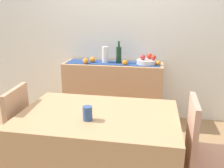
% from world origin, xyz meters
% --- Properties ---
extents(ground_plane, '(6.40, 6.40, 0.02)m').
position_xyz_m(ground_plane, '(0.00, 0.00, -0.01)').
color(ground_plane, '#9A7650').
rests_on(ground_plane, ground).
extents(room_wall_rear, '(6.40, 0.06, 2.70)m').
position_xyz_m(room_wall_rear, '(0.00, 1.18, 1.35)').
color(room_wall_rear, silver).
rests_on(room_wall_rear, ground).
extents(sideboard_console, '(1.36, 0.42, 0.84)m').
position_xyz_m(sideboard_console, '(-0.15, 0.92, 0.42)').
color(sideboard_console, tan).
rests_on(sideboard_console, ground).
extents(table_runner, '(1.28, 0.32, 0.01)m').
position_xyz_m(table_runner, '(-0.15, 0.92, 0.85)').
color(table_runner, navy).
rests_on(table_runner, sideboard_console).
extents(fruit_bowl, '(0.27, 0.27, 0.06)m').
position_xyz_m(fruit_bowl, '(0.30, 0.92, 0.88)').
color(fruit_bowl, silver).
rests_on(fruit_bowl, table_runner).
extents(apple_right, '(0.07, 0.07, 0.07)m').
position_xyz_m(apple_right, '(0.39, 0.91, 0.94)').
color(apple_right, red).
rests_on(apple_right, fruit_bowl).
extents(apple_center, '(0.07, 0.07, 0.07)m').
position_xyz_m(apple_center, '(0.25, 0.90, 0.94)').
color(apple_center, '#B1302E').
rests_on(apple_center, fruit_bowl).
extents(apple_upper, '(0.08, 0.08, 0.08)m').
position_xyz_m(apple_upper, '(0.34, 0.99, 0.94)').
color(apple_upper, red).
rests_on(apple_upper, fruit_bowl).
extents(wine_bottle, '(0.07, 0.07, 0.30)m').
position_xyz_m(wine_bottle, '(-0.07, 0.92, 0.96)').
color(wine_bottle, '#173520').
rests_on(wine_bottle, sideboard_console).
extents(ceramic_vase, '(0.09, 0.09, 0.22)m').
position_xyz_m(ceramic_vase, '(-0.26, 0.92, 0.96)').
color(ceramic_vase, silver).
rests_on(ceramic_vase, sideboard_console).
extents(orange_loose_near_bowl, '(0.08, 0.08, 0.08)m').
position_xyz_m(orange_loose_near_bowl, '(-0.44, 0.90, 0.88)').
color(orange_loose_near_bowl, orange).
rests_on(orange_loose_near_bowl, sideboard_console).
extents(orange_loose_mid, '(0.07, 0.07, 0.07)m').
position_xyz_m(orange_loose_mid, '(0.46, 0.87, 0.88)').
color(orange_loose_mid, orange).
rests_on(orange_loose_mid, sideboard_console).
extents(orange_loose_far, '(0.07, 0.07, 0.07)m').
position_xyz_m(orange_loose_far, '(0.02, 0.81, 0.88)').
color(orange_loose_far, orange).
rests_on(orange_loose_far, sideboard_console).
extents(orange_loose_end, '(0.08, 0.08, 0.08)m').
position_xyz_m(orange_loose_end, '(-0.51, 0.80, 0.88)').
color(orange_loose_end, orange).
rests_on(orange_loose_end, sideboard_console).
extents(dining_table, '(1.26, 0.82, 0.74)m').
position_xyz_m(dining_table, '(-0.01, -0.53, 0.37)').
color(dining_table, tan).
rests_on(dining_table, ground).
extents(coffee_cup, '(0.07, 0.07, 0.11)m').
position_xyz_m(coffee_cup, '(-0.06, -0.67, 0.79)').
color(coffee_cup, '#2F4E85').
rests_on(coffee_cup, dining_table).
extents(chair_near_window, '(0.43, 0.43, 0.90)m').
position_xyz_m(chair_near_window, '(-0.91, -0.53, 0.27)').
color(chair_near_window, tan).
rests_on(chair_near_window, ground).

